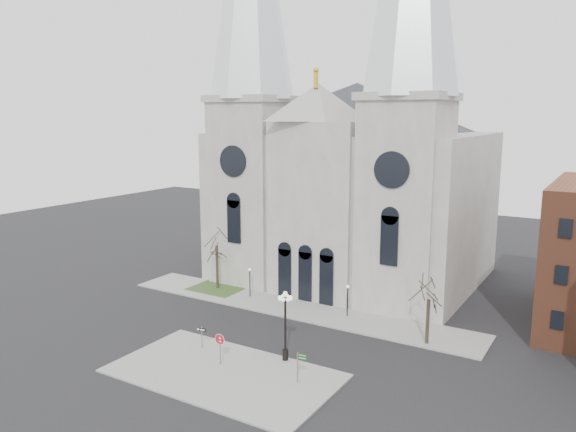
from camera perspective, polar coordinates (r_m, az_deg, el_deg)
The scene contains 13 objects.
ground at distance 51.76m, azimuth -5.79°, elevation -12.82°, with size 160.00×160.00×0.00m, color black.
sidewalk_near at distance 46.46m, azimuth -6.57°, elevation -15.57°, with size 18.00×10.00×0.14m, color gray.
sidewalk_far at distance 60.24m, azimuth 0.59°, elevation -9.29°, with size 40.00×6.00×0.14m, color gray.
grass_patch at distance 66.96m, azimuth -7.16°, elevation -7.31°, with size 6.00×5.00×0.18m, color #334F21.
cathedral at distance 67.23m, azimuth 5.84°, elevation 8.74°, with size 33.00×26.66×54.00m.
tree_left at distance 65.50m, azimuth -7.27°, elevation -2.72°, with size 3.20×3.20×7.50m.
tree_right at distance 51.36m, azimuth 14.11°, elevation -7.96°, with size 3.20×3.20×6.00m.
ped_lamp_left at distance 63.04m, azimuth -3.90°, elevation -6.25°, with size 0.32×0.32×3.26m.
ped_lamp_right at distance 57.28m, azimuth 6.07°, elevation -8.01°, with size 0.32×0.32×3.26m.
stop_sign at distance 47.01m, azimuth -6.92°, elevation -12.65°, with size 0.91×0.33×2.64m.
globe_lamp at distance 46.78m, azimuth -0.28°, elevation -10.23°, with size 1.50×1.50×5.96m.
one_way_sign at distance 50.43m, azimuth -8.75°, elevation -11.73°, with size 0.84×0.18×1.94m.
street_name_sign at distance 43.94m, azimuth 1.09°, elevation -14.91°, with size 0.78×0.17×2.46m.
Camera 1 is at (28.88, -37.82, 20.36)m, focal length 35.00 mm.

